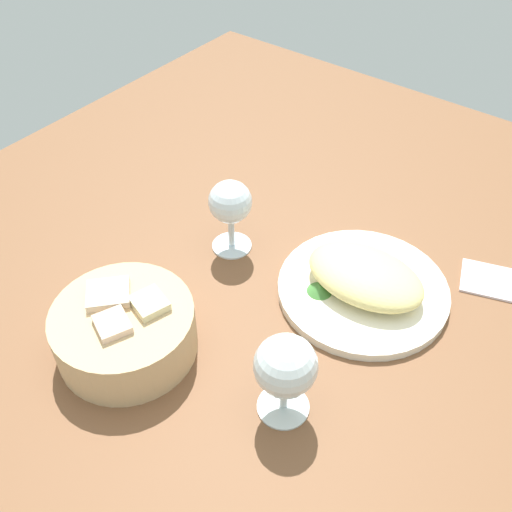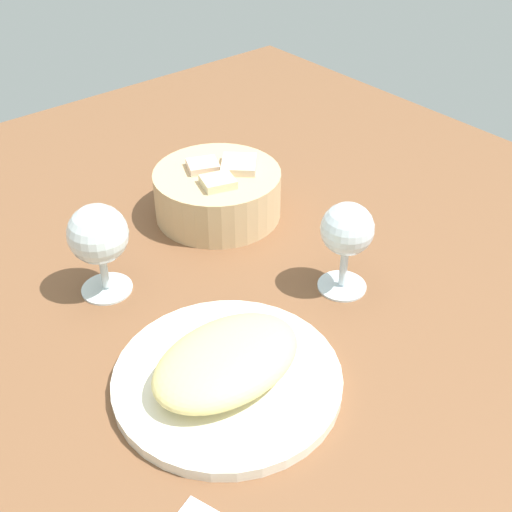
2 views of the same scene
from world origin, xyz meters
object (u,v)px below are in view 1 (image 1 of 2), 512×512
(wine_glass_near, at_px, (230,206))
(wine_glass_far, at_px, (285,368))
(bread_basket, at_px, (125,329))
(folded_napkin, at_px, (499,282))
(plate, at_px, (363,289))

(wine_glass_near, relative_size, wine_glass_far, 1.00)
(bread_basket, xyz_separation_m, wine_glass_far, (-0.22, -0.05, 0.04))
(bread_basket, relative_size, wine_glass_near, 1.50)
(bread_basket, relative_size, wine_glass_far, 1.50)
(wine_glass_far, bearing_deg, folded_napkin, -110.03)
(bread_basket, bearing_deg, wine_glass_near, -86.21)
(wine_glass_far, relative_size, folded_napkin, 1.13)
(wine_glass_near, distance_m, wine_glass_far, 0.30)
(plate, xyz_separation_m, folded_napkin, (-0.15, -0.14, -0.00))
(plate, xyz_separation_m, wine_glass_near, (0.22, 0.04, 0.08))
(bread_basket, distance_m, folded_napkin, 0.55)
(bread_basket, distance_m, wine_glass_far, 0.23)
(plate, distance_m, wine_glass_near, 0.23)
(folded_napkin, bearing_deg, wine_glass_far, 51.20)
(plate, distance_m, wine_glass_far, 0.24)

